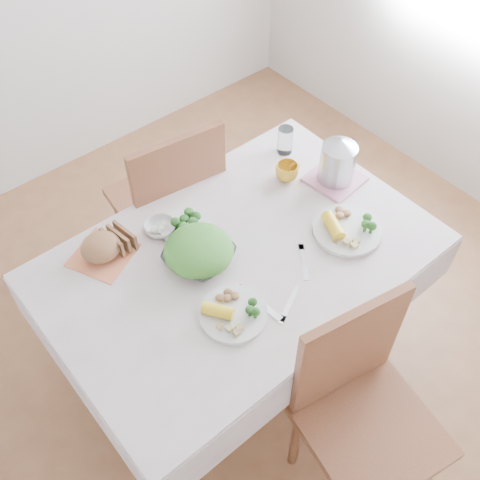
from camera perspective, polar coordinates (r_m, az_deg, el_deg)
floor at (r=2.82m, az=-0.05°, el=-11.38°), size 3.60×3.60×0.00m
dining_table at (r=2.50m, az=-0.06°, el=-7.16°), size 1.40×0.90×0.75m
tablecloth at (r=2.19m, az=-0.06°, el=-1.65°), size 1.50×1.00×0.01m
chair_near at (r=2.19m, az=13.13°, el=-18.63°), size 0.53×0.53×1.00m
chair_far at (r=2.80m, az=-7.59°, el=3.50°), size 0.52×0.52×1.02m
salad_bowl at (r=2.15m, az=-4.17°, el=-1.64°), size 0.31×0.31×0.06m
dinner_plate_left at (r=2.01m, az=-0.69°, el=-7.52°), size 0.30×0.30×0.02m
dinner_plate_right at (r=2.30m, az=10.80°, el=0.96°), size 0.40×0.40×0.02m
broccoli_plate at (r=2.28m, az=-5.60°, el=1.32°), size 0.27×0.27×0.02m
napkin at (r=2.25m, az=-13.73°, el=-1.50°), size 0.29×0.29×0.00m
bread_loaf at (r=2.21m, az=-14.00°, el=-0.58°), size 0.16×0.16×0.09m
fruit_bowl at (r=2.27m, az=-8.09°, el=1.21°), size 0.16×0.16×0.04m
yellow_mug at (r=2.47m, az=4.79°, el=6.92°), size 0.13×0.13×0.08m
glass_tumbler at (r=2.59m, az=4.61°, el=10.05°), size 0.08×0.08×0.13m
pink_tray at (r=2.50m, az=9.59°, el=6.09°), size 0.24×0.24×0.02m
electric_kettle at (r=2.43m, az=9.93°, el=8.03°), size 0.17×0.17×0.21m
fork_left at (r=2.05m, az=1.93°, el=-6.36°), size 0.05×0.21×0.00m
fork_right at (r=2.18m, az=6.49°, el=-2.21°), size 0.12×0.15×0.00m
knife at (r=2.06m, az=5.07°, el=-6.41°), size 0.16×0.09×0.00m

